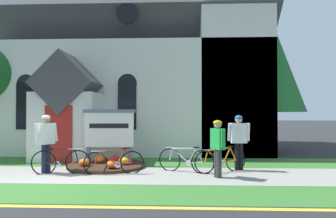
% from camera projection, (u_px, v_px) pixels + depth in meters
% --- Properties ---
extents(ground, '(140.00, 140.00, 0.00)m').
position_uv_depth(ground, '(83.00, 162.00, 11.19)').
color(ground, '#2B2B2D').
extents(sidewalk_slab, '(32.00, 2.41, 0.01)m').
position_uv_depth(sidewalk_slab, '(106.00, 175.00, 8.76)').
color(sidewalk_slab, '#99968E').
rests_on(sidewalk_slab, ground).
extents(grass_verge, '(32.00, 1.66, 0.01)m').
position_uv_depth(grass_verge, '(84.00, 193.00, 6.73)').
color(grass_verge, '#38722D').
rests_on(grass_verge, ground).
extents(church_lawn, '(24.00, 2.24, 0.01)m').
position_uv_depth(church_lawn, '(122.00, 162.00, 11.09)').
color(church_lawn, '#38722D').
rests_on(church_lawn, ground).
extents(curb_paint_stripe, '(28.00, 0.16, 0.01)m').
position_uv_depth(curb_paint_stripe, '(68.00, 207.00, 5.75)').
color(curb_paint_stripe, yellow).
rests_on(curb_paint_stripe, ground).
extents(church_building, '(12.70, 10.01, 12.82)m').
position_uv_depth(church_building, '(149.00, 63.00, 16.00)').
color(church_building, silver).
rests_on(church_building, ground).
extents(church_sign, '(1.83, 0.20, 1.95)m').
position_uv_depth(church_sign, '(109.00, 130.00, 10.37)').
color(church_sign, slate).
rests_on(church_sign, ground).
extents(flower_bed, '(2.61, 2.61, 0.34)m').
position_uv_depth(flower_bed, '(107.00, 165.00, 10.01)').
color(flower_bed, '#382319').
rests_on(flower_bed, ground).
extents(bicycle_yellow, '(1.71, 0.29, 0.81)m').
position_uv_depth(bicycle_yellow, '(61.00, 162.00, 8.84)').
color(bicycle_yellow, black).
rests_on(bicycle_yellow, ground).
extents(bicycle_black, '(1.69, 0.72, 0.83)m').
position_uv_depth(bicycle_black, '(186.00, 160.00, 9.12)').
color(bicycle_black, black).
rests_on(bicycle_black, ground).
extents(bicycle_green, '(1.74, 0.39, 0.81)m').
position_uv_depth(bicycle_green, '(114.00, 162.00, 8.85)').
color(bicycle_green, black).
rests_on(bicycle_green, ground).
extents(bicycle_silver, '(1.66, 0.70, 0.81)m').
position_uv_depth(bicycle_silver, '(221.00, 160.00, 9.18)').
color(bicycle_silver, black).
rests_on(bicycle_silver, ground).
extents(cyclist_in_blue_jersey, '(0.68, 0.30, 1.75)m').
position_uv_depth(cyclist_in_blue_jersey, '(239.00, 138.00, 9.46)').
color(cyclist_in_blue_jersey, black).
rests_on(cyclist_in_blue_jersey, ground).
extents(cyclist_in_green_jersey, '(0.39, 0.70, 1.62)m').
position_uv_depth(cyclist_in_green_jersey, '(218.00, 144.00, 8.37)').
color(cyclist_in_green_jersey, '#2D2D33').
rests_on(cyclist_in_green_jersey, ground).
extents(cyclist_in_red_jersey, '(0.47, 0.67, 1.76)m').
position_uv_depth(cyclist_in_red_jersey, '(46.00, 139.00, 9.03)').
color(cyclist_in_red_jersey, '#191E38').
rests_on(cyclist_in_red_jersey, ground).
extents(roadside_conifer, '(3.22, 3.22, 6.51)m').
position_uv_depth(roadside_conifer, '(270.00, 64.00, 14.18)').
color(roadside_conifer, '#3D2D1E').
rests_on(roadside_conifer, ground).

